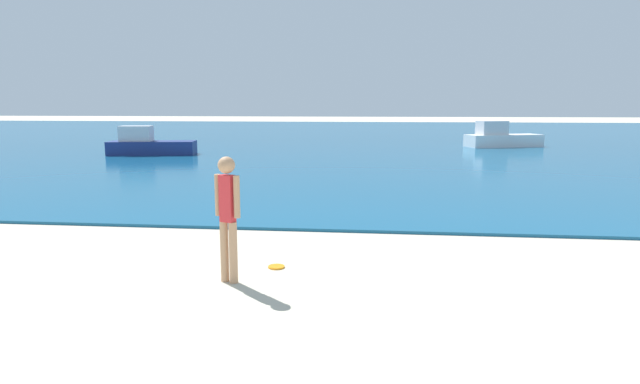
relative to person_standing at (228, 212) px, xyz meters
The scene contains 5 objects.
water 32.99m from the person_standing, 87.58° to the left, with size 160.00×60.00×0.06m, color #14567F.
person_standing is the anchor object (origin of this frame).
frisbee 1.28m from the person_standing, 53.78° to the left, with size 0.24×0.24×0.03m, color orange.
boat_near 18.82m from the person_standing, 117.01° to the left, with size 4.02×1.84×1.32m.
boat_far 24.79m from the person_standing, 69.75° to the left, with size 4.32×2.63×1.40m.
Camera 1 is at (0.58, 0.40, 2.37)m, focal length 29.93 mm.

